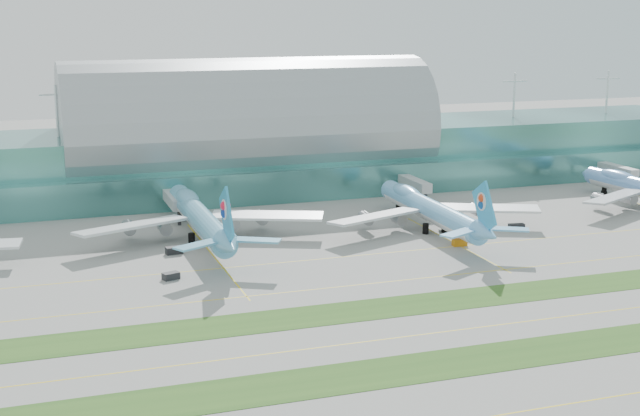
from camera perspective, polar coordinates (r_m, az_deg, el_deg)
name	(u,v)px	position (r m, az deg, el deg)	size (l,w,h in m)	color
ground	(408,309)	(179.88, 5.67, -6.44)	(700.00, 700.00, 0.00)	gray
terminal	(248,146)	(295.43, -4.61, 3.96)	(340.00, 69.10, 36.00)	#3D7A75
grass_strip_near	(476,360)	(156.47, 9.95, -9.54)	(420.00, 12.00, 0.08)	#2D591E
grass_strip_far	(404,306)	(181.58, 5.41, -6.23)	(420.00, 12.00, 0.08)	#2D591E
taxiline_a	(540,408)	(140.80, 13.92, -12.35)	(420.00, 0.35, 0.01)	yellow
taxiline_b	(439,332)	(168.00, 7.65, -7.89)	(420.00, 0.35, 0.01)	yellow
taxiline_c	(374,283)	(195.55, 3.50, -4.82)	(420.00, 0.35, 0.01)	yellow
taxiline_d	(340,257)	(215.21, 1.28, -3.17)	(420.00, 0.35, 0.01)	yellow
airliner_b	(199,216)	(232.14, -7.74, -0.51)	(65.07, 73.70, 20.32)	#5DA8CC
airliner_c	(429,208)	(242.40, 7.01, -0.01)	(61.43, 69.63, 19.19)	#6AB5EB
gse_c	(171,276)	(200.49, -9.52, -4.31)	(3.62, 2.10, 1.54)	black
gse_d	(174,250)	(220.71, -9.31, -2.69)	(4.05, 2.13, 1.77)	black
gse_e	(460,242)	(228.03, 8.92, -2.19)	(3.51, 2.14, 1.72)	#BF6F0B
gse_f	(516,227)	(246.35, 12.46, -1.21)	(4.27, 1.78, 1.86)	black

